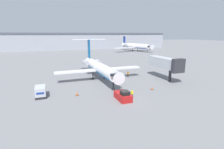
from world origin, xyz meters
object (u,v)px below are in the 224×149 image
airplane_main (100,67)px  jet_bridge (165,63)px  pushback_tug (123,96)px  worker_near_tug (132,94)px  worker_by_wing (128,74)px  traffic_cone_left (77,94)px  traffic_cone_right (152,88)px  airplane_parked_far_left (136,46)px  luggage_cart (40,92)px

airplane_main → jet_bridge: (16.36, -6.01, 1.08)m
airplane_main → pushback_tug: airplane_main is taller
worker_near_tug → worker_by_wing: worker_near_tug is taller
worker_near_tug → airplane_main: bearing=96.0°
traffic_cone_left → traffic_cone_right: (16.11, -2.03, -0.05)m
worker_by_wing → airplane_parked_far_left: size_ratio=0.05×
worker_near_tug → worker_by_wing: (6.70, 15.58, -0.01)m
airplane_main → airplane_parked_far_left: size_ratio=0.68×
worker_near_tug → traffic_cone_left: size_ratio=2.30×
worker_by_wing → airplane_parked_far_left: airplane_parked_far_left is taller
worker_near_tug → traffic_cone_left: bearing=151.1°
traffic_cone_left → airplane_parked_far_left: airplane_parked_far_left is taller
airplane_parked_far_left → jet_bridge: airplane_parked_far_left is taller
pushback_tug → worker_by_wing: bearing=61.2°
traffic_cone_right → jet_bridge: 11.17m
worker_near_tug → airplane_parked_far_left: 95.58m
traffic_cone_left → airplane_main: bearing=53.1°
airplane_parked_far_left → jet_bridge: bearing=-112.9°
airplane_main → pushback_tug: (-0.30, -15.83, -2.62)m
pushback_tug → worker_by_wing: 17.93m
luggage_cart → traffic_cone_left: size_ratio=4.93×
airplane_main → worker_by_wing: (8.35, -0.12, -2.50)m
pushback_tug → airplane_main: bearing=88.9°
pushback_tug → jet_bridge: bearing=30.5°
pushback_tug → jet_bridge: jet_bridge is taller
airplane_parked_far_left → jet_bridge: 80.38m
traffic_cone_left → jet_bridge: 24.96m
luggage_cart → jet_bridge: jet_bridge is taller
jet_bridge → traffic_cone_left: bearing=-169.6°
traffic_cone_right → worker_near_tug: bearing=-154.0°
pushback_tug → worker_by_wing: size_ratio=2.51×
traffic_cone_right → jet_bridge: size_ratio=0.06×
worker_by_wing → traffic_cone_left: worker_by_wing is taller
pushback_tug → luggage_cart: (-14.29, 7.21, 0.26)m
luggage_cart → traffic_cone_left: luggage_cart is taller
luggage_cart → traffic_cone_right: luggage_cart is taller
pushback_tug → traffic_cone_left: (-7.55, 5.37, -0.39)m
worker_near_tug → airplane_parked_far_left: airplane_parked_far_left is taller
luggage_cart → airplane_parked_far_left: (62.22, 76.66, 2.64)m
luggage_cart → traffic_cone_left: 7.01m
traffic_cone_right → jet_bridge: (8.11, 6.48, 4.14)m
pushback_tug → luggage_cart: luggage_cart is taller
pushback_tug → jet_bridge: 19.69m
worker_near_tug → traffic_cone_right: (6.60, 3.22, -0.57)m
worker_by_wing → airplane_main: bearing=179.2°
traffic_cone_left → jet_bridge: jet_bridge is taller
airplane_parked_far_left → jet_bridge: size_ratio=3.13×
traffic_cone_left → traffic_cone_right: traffic_cone_left is taller
luggage_cart → pushback_tug: bearing=-26.8°
pushback_tug → traffic_cone_left: pushback_tug is taller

